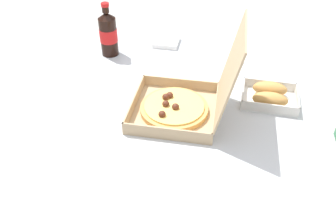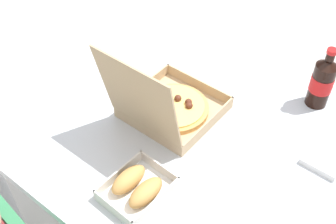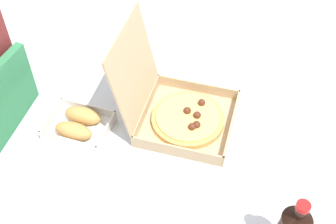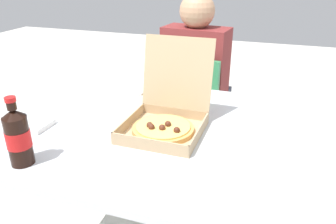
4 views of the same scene
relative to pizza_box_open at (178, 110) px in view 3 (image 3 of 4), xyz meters
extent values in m
cube|color=silver|center=(-0.02, 0.01, -0.06)|extent=(1.21, 0.94, 0.03)
cylinder|color=#B7B7BC|center=(0.52, -0.39, -0.42)|extent=(0.05, 0.05, 0.68)
cylinder|color=#B7B7BC|center=(0.52, 0.41, -0.42)|extent=(0.05, 0.05, 0.68)
cube|color=#338451|center=(-0.09, 0.60, -0.12)|extent=(0.36, 0.07, 0.38)
cylinder|color=#B2B2B7|center=(0.09, 0.59, -0.54)|extent=(0.03, 0.03, 0.43)
cylinder|color=#B2B2B7|center=(-0.25, 0.63, -0.54)|extent=(0.03, 0.03, 0.43)
cube|color=tan|center=(0.00, -0.03, -0.04)|extent=(0.28, 0.28, 0.01)
cube|color=tan|center=(0.00, -0.17, -0.02)|extent=(0.28, 0.01, 0.04)
cube|color=tan|center=(-0.14, -0.03, -0.02)|extent=(0.01, 0.28, 0.04)
cube|color=tan|center=(0.14, -0.03, -0.02)|extent=(0.01, 0.28, 0.04)
cube|color=tan|center=(0.00, 0.11, -0.02)|extent=(0.28, 0.01, 0.04)
cube|color=tan|center=(0.00, 0.14, 0.14)|extent=(0.28, 0.07, 0.28)
cylinder|color=tan|center=(0.00, -0.03, -0.03)|extent=(0.23, 0.23, 0.02)
cylinder|color=#EAC666|center=(0.00, -0.03, -0.02)|extent=(0.20, 0.20, 0.01)
sphere|color=#562819|center=(0.02, -0.02, -0.01)|extent=(0.02, 0.02, 0.02)
sphere|color=#562819|center=(0.01, -0.06, -0.01)|extent=(0.02, 0.02, 0.02)
sphere|color=#562819|center=(-0.03, -0.07, -0.01)|extent=(0.02, 0.02, 0.02)
sphere|color=#562819|center=(-0.04, -0.05, -0.01)|extent=(0.02, 0.02, 0.02)
sphere|color=#562819|center=(0.06, -0.06, -0.01)|extent=(0.02, 0.02, 0.02)
cube|color=white|center=(-0.12, 0.29, -0.05)|extent=(0.16, 0.20, 0.00)
cube|color=silver|center=(-0.12, 0.19, -0.03)|extent=(0.15, 0.01, 0.03)
cube|color=silver|center=(-0.11, 0.38, -0.03)|extent=(0.15, 0.01, 0.03)
cube|color=silver|center=(-0.19, 0.29, -0.03)|extent=(0.01, 0.19, 0.03)
cube|color=silver|center=(-0.05, 0.28, -0.03)|extent=(0.01, 0.19, 0.03)
ellipsoid|color=tan|center=(-0.15, 0.29, -0.02)|extent=(0.06, 0.12, 0.05)
ellipsoid|color=tan|center=(-0.09, 0.29, -0.02)|extent=(0.06, 0.12, 0.05)
cone|color=black|center=(-0.35, -0.36, 0.12)|extent=(0.07, 0.07, 0.02)
cylinder|color=black|center=(-0.35, -0.36, 0.15)|extent=(0.03, 0.03, 0.02)
cylinder|color=red|center=(-0.35, -0.36, 0.17)|extent=(0.03, 0.03, 0.01)
camera|label=1|loc=(0.91, 0.10, 0.68)|focal=37.02mm
camera|label=2|loc=(-0.62, 0.78, 0.97)|focal=46.14mm
camera|label=3|loc=(-0.89, -0.21, 1.00)|focal=46.77mm
camera|label=4|loc=(0.37, -1.06, 0.53)|focal=35.33mm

